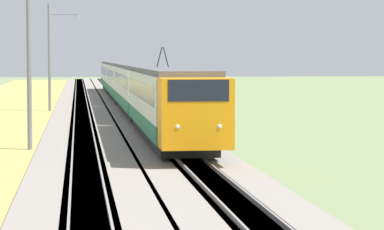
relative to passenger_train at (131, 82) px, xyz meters
name	(u,v)px	position (x,y,z in m)	size (l,w,h in m)	color
ballast_main	(83,127)	(-20.30, 4.25, -2.23)	(240.00, 4.40, 0.30)	gray
ballast_adjacent	(150,126)	(-20.30, 0.00, -2.23)	(240.00, 4.40, 0.30)	gray
track_main	(83,126)	(-20.30, 4.25, -2.22)	(240.00, 1.57, 0.45)	#4C4238
track_adjacent	(150,126)	(-20.30, 0.00, -2.22)	(240.00, 1.57, 0.45)	#4C4238
passenger_train	(131,82)	(0.00, 0.00, 0.00)	(87.69, 2.93, 5.07)	orange
catenary_mast_mid	(30,55)	(-34.06, 6.77, 2.25)	(0.22, 2.56, 8.96)	slate
catenary_mast_far	(50,56)	(-2.60, 6.77, 2.23)	(0.22, 2.56, 8.93)	slate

